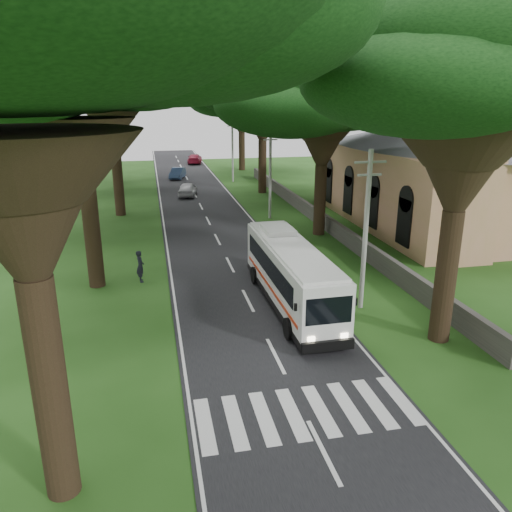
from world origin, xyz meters
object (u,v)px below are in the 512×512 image
at_px(distant_car_b, 178,173).
at_px(distant_car_a, 187,189).
at_px(distant_car_c, 195,159).
at_px(pole_near, 366,229).
at_px(pole_mid, 270,171).
at_px(pedestrian, 140,266).
at_px(pole_far, 232,148).
at_px(church, 429,165).
at_px(coach_bus, 291,273).

bearing_deg(distant_car_b, distant_car_a, -73.30).
bearing_deg(distant_car_a, distant_car_c, -85.85).
bearing_deg(pole_near, pole_mid, 90.00).
bearing_deg(pole_near, pedestrian, 150.85).
xyz_separation_m(pole_mid, pole_far, (0.00, 20.00, 0.00)).
relative_size(pole_mid, pedestrian, 4.27).
bearing_deg(church, pole_mid, 160.19).
bearing_deg(pole_far, pedestrian, -108.08).
relative_size(coach_bus, distant_car_c, 2.13).
bearing_deg(pedestrian, distant_car_a, -21.02).
bearing_deg(distant_car_c, pole_mid, 103.21).
relative_size(pole_near, pedestrian, 4.27).
bearing_deg(pedestrian, distant_car_b, -17.16).
bearing_deg(distant_car_b, pole_near, -66.21).
height_order(pole_near, pole_far, same).
bearing_deg(distant_car_c, pole_far, 108.11).
bearing_deg(church, distant_car_c, 109.79).
relative_size(church, pole_near, 3.00).
height_order(church, pole_far, church).
distance_m(distant_car_c, pedestrian, 52.94).
distance_m(pole_mid, distant_car_a, 13.65).
bearing_deg(distant_car_b, pole_mid, -59.20).
xyz_separation_m(coach_bus, distant_car_b, (-3.23, 42.69, -1.01)).
relative_size(distant_car_a, pedestrian, 2.32).
distance_m(church, distant_car_a, 24.99).
relative_size(pole_near, coach_bus, 0.73).
distance_m(church, pole_mid, 13.16).
relative_size(church, distant_car_b, 5.74).
xyz_separation_m(pole_near, distant_car_a, (-6.34, 31.60, -3.41)).
bearing_deg(distant_car_c, coach_bus, 98.28).
height_order(coach_bus, distant_car_c, coach_bus).
distance_m(pole_near, coach_bus, 4.36).
xyz_separation_m(pole_near, pole_mid, (0.00, 20.00, 0.00)).
relative_size(distant_car_c, pedestrian, 2.74).
height_order(distant_car_a, pedestrian, pedestrian).
relative_size(distant_car_b, distant_car_c, 0.82).
bearing_deg(pedestrian, church, -78.69).
xyz_separation_m(church, distant_car_a, (-18.70, 16.05, -4.14)).
bearing_deg(coach_bus, pole_mid, 79.07).
distance_m(pole_far, distant_car_c, 19.07).
bearing_deg(distant_car_a, church, 150.38).
bearing_deg(pole_far, coach_bus, -95.05).
bearing_deg(church, pole_far, 116.82).
relative_size(pole_far, distant_car_a, 1.84).
xyz_separation_m(church, distant_car_b, (-19.04, 28.23, -4.19)).
bearing_deg(distant_car_a, coach_bus, 106.45).
relative_size(distant_car_a, distant_car_b, 1.04).
distance_m(coach_bus, distant_car_b, 42.82).
xyz_separation_m(distant_car_c, pedestrian, (-7.96, -52.34, 0.16)).
bearing_deg(pole_near, church, 51.50).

